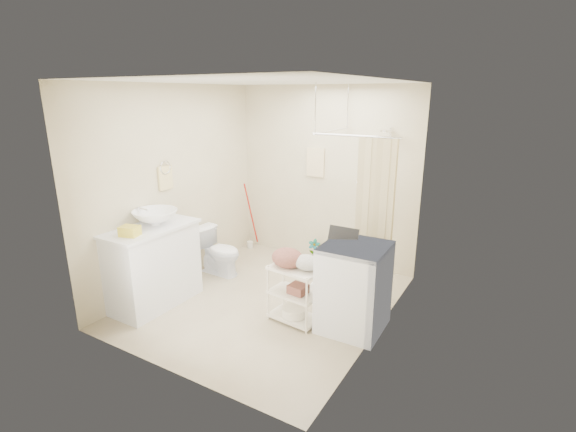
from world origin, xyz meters
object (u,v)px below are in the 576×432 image
vanity (152,266)px  toilet (219,251)px  washing_machine (354,287)px  laundry_rack (294,289)px

vanity → toilet: size_ratio=1.67×
washing_machine → vanity: bearing=-164.1°
vanity → toilet: 1.11m
vanity → laundry_rack: 1.76m
washing_machine → laundry_rack: washing_machine is taller
toilet → washing_machine: bearing=-97.9°
toilet → laundry_rack: bearing=-108.6°
vanity → laundry_rack: bearing=16.6°
laundry_rack → toilet: bearing=165.2°
vanity → laundry_rack: (1.68, 0.49, -0.10)m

